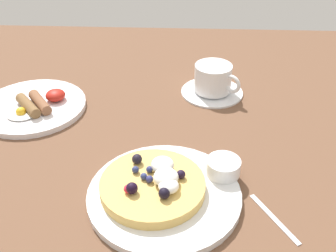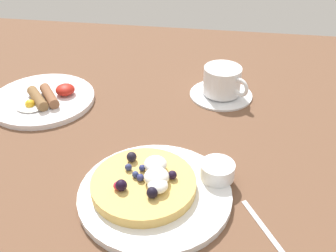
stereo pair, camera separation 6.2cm
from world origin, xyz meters
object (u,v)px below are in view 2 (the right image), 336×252
at_px(pancake_plate, 155,194).
at_px(syrup_ramekin, 217,170).
at_px(breakfast_plate, 43,100).
at_px(coffee_saucer, 221,94).
at_px(coffee_cup, 223,80).

bearing_deg(pancake_plate, syrup_ramekin, 27.47).
distance_m(breakfast_plate, coffee_saucer, 0.39).
distance_m(breakfast_plate, coffee_cup, 0.40).
relative_size(pancake_plate, syrup_ramekin, 4.29).
height_order(breakfast_plate, coffee_saucer, breakfast_plate).
relative_size(breakfast_plate, coffee_saucer, 1.60).
bearing_deg(pancake_plate, coffee_saucer, 75.16).
bearing_deg(coffee_saucer, coffee_cup, -39.88).
xyz_separation_m(pancake_plate, breakfast_plate, (-0.29, 0.25, -0.00)).
height_order(pancake_plate, breakfast_plate, same).
height_order(coffee_saucer, coffee_cup, coffee_cup).
height_order(syrup_ramekin, coffee_saucer, syrup_ramekin).
xyz_separation_m(breakfast_plate, coffee_saucer, (0.38, 0.09, -0.00)).
xyz_separation_m(pancake_plate, coffee_saucer, (0.09, 0.34, -0.00)).
bearing_deg(coffee_cup, coffee_saucer, 140.12).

